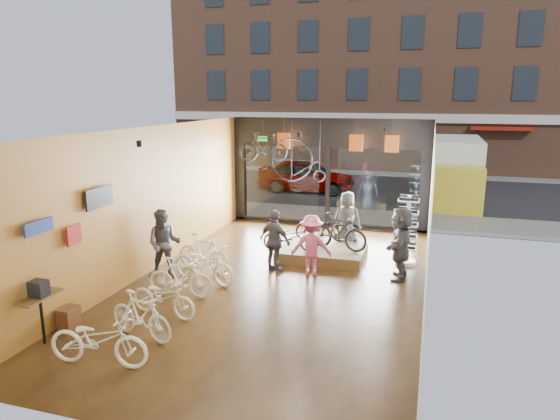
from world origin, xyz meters
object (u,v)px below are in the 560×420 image
at_px(floor_bike_1, 141,316).
at_px(customer_2, 275,241).
at_px(floor_bike_3, 180,278).
at_px(customer_5, 401,243).
at_px(floor_bike_5, 203,253).
at_px(hung_bike, 263,147).
at_px(display_bike_mid, 338,232).
at_px(floor_bike_2, 163,297).
at_px(box_truck, 452,173).
at_px(penny_farthing, 300,162).
at_px(street_car, 306,176).
at_px(customer_3, 311,246).
at_px(customer_4, 347,220).
at_px(display_bike_left, 291,237).
at_px(floor_bike_4, 204,264).
at_px(customer_1, 164,244).
at_px(display_platform, 322,252).
at_px(display_bike_right, 322,227).
at_px(sunglasses_rack, 407,230).
at_px(floor_bike_0, 99,340).

height_order(floor_bike_1, customer_2, customer_2).
relative_size(floor_bike_3, customer_5, 0.85).
height_order(floor_bike_5, hung_bike, hung_bike).
bearing_deg(display_bike_mid, hung_bike, 69.82).
bearing_deg(floor_bike_2, box_truck, -15.76).
bearing_deg(penny_farthing, street_car, 102.50).
bearing_deg(box_truck, customer_3, -109.73).
relative_size(floor_bike_2, customer_4, 0.92).
height_order(display_bike_left, hung_bike, hung_bike).
distance_m(floor_bike_4, customer_1, 1.19).
distance_m(floor_bike_5, customer_4, 4.61).
height_order(customer_3, customer_4, customer_4).
height_order(customer_5, hung_bike, hung_bike).
xyz_separation_m(box_truck, floor_bike_1, (-5.98, -14.54, -0.91)).
height_order(floor_bike_3, display_bike_mid, display_bike_mid).
height_order(floor_bike_2, display_platform, floor_bike_2).
bearing_deg(customer_4, floor_bike_2, 64.30).
distance_m(street_car, display_bike_mid, 10.32).
bearing_deg(floor_bike_1, customer_1, 36.26).
distance_m(box_truck, floor_bike_5, 12.58).
relative_size(floor_bike_1, display_platform, 0.65).
bearing_deg(display_bike_mid, floor_bike_1, 168.70).
height_order(street_car, floor_bike_4, street_car).
bearing_deg(floor_bike_1, display_bike_mid, -10.89).
distance_m(street_car, display_bike_right, 9.45).
bearing_deg(customer_1, display_bike_right, 27.24).
xyz_separation_m(display_bike_left, sunglasses_rack, (3.10, 0.74, 0.25)).
distance_m(floor_bike_2, display_platform, 5.37).
bearing_deg(customer_2, display_bike_mid, -112.45).
distance_m(floor_bike_5, display_bike_mid, 3.81).
distance_m(floor_bike_5, customer_1, 1.09).
xyz_separation_m(floor_bike_3, customer_3, (2.54, 2.26, 0.33)).
xyz_separation_m(customer_1, customer_4, (4.01, 3.93, -0.02)).
height_order(floor_bike_3, customer_1, customer_1).
height_order(floor_bike_5, customer_4, customer_4).
relative_size(floor_bike_0, floor_bike_3, 1.14).
relative_size(box_truck, floor_bike_0, 3.86).
relative_size(street_car, floor_bike_5, 2.78).
relative_size(customer_1, penny_farthing, 1.02).
distance_m(customer_4, customer_5, 2.87).
relative_size(floor_bike_1, customer_2, 0.93).
bearing_deg(street_car, floor_bike_3, -178.33).
height_order(customer_1, customer_5, customer_5).
bearing_deg(floor_bike_3, display_bike_mid, -43.58).
bearing_deg(floor_bike_4, floor_bike_1, -163.70).
xyz_separation_m(box_truck, customer_1, (-7.23, -11.44, -0.48)).
bearing_deg(customer_2, display_platform, -101.00).
xyz_separation_m(box_truck, floor_bike_3, (-6.22, -12.51, -0.90)).
bearing_deg(floor_bike_4, penny_farthing, -0.54).
bearing_deg(customer_4, street_car, -68.38).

